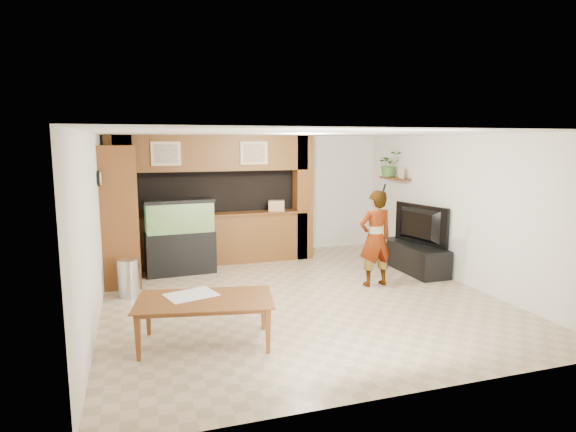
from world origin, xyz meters
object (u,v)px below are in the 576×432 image
object	(u,v)px
pantry_cabinet	(120,215)
dining_table	(205,322)
aquarium	(180,238)
person	(375,238)
television	(416,225)

from	to	relation	value
pantry_cabinet	dining_table	distance (m)	3.38
aquarium	person	world-z (taller)	person
pantry_cabinet	aquarium	size ratio (longest dim) A/B	1.70
aquarium	television	bearing A→B (deg)	-18.66
television	dining_table	size ratio (longest dim) A/B	0.80
pantry_cabinet	television	world-z (taller)	pantry_cabinet
aquarium	dining_table	size ratio (longest dim) A/B	0.86
pantry_cabinet	television	distance (m)	5.43
aquarium	person	size ratio (longest dim) A/B	0.85
television	dining_table	xyz separation A→B (m)	(-4.34, -2.22, -0.61)
aquarium	television	distance (m)	4.48
aquarium	dining_table	world-z (taller)	aquarium
person	dining_table	world-z (taller)	person
person	dining_table	distance (m)	3.58
aquarium	dining_table	bearing A→B (deg)	-93.71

